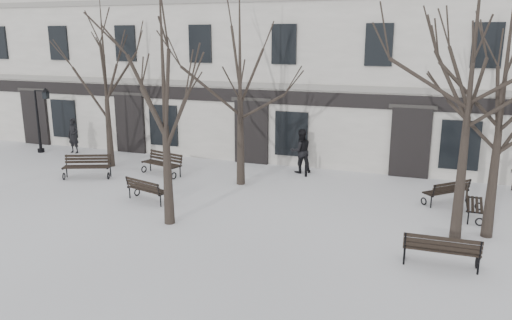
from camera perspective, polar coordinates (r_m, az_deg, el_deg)
The scene contains 17 objects.
ground at distance 15.00m, azimuth 1.48°, elevation -8.50°, with size 100.00×100.00×0.00m, color white.
building at distance 26.49m, azimuth 10.72°, elevation 13.25°, with size 40.40×10.20×11.40m.
tree_1 at distance 15.08m, azimuth -10.56°, elevation 9.54°, with size 5.18×5.18×7.41m.
tree_2 at distance 14.84m, azimuth 23.64°, elevation 11.25°, with size 5.96×5.96×8.51m.
tree_3 at distance 15.34m, azimuth 26.61°, elevation 8.73°, with size 5.29×5.29×7.55m.
tree_4 at distance 22.91m, azimuth -16.95°, elevation 10.36°, with size 5.08×5.08×7.25m.
tree_5 at distance 19.11m, azimuth -1.86°, elevation 11.88°, with size 5.64×5.64×8.06m.
bench_0 at distance 21.81m, azimuth -18.73°, elevation -0.62°, with size 2.00×1.35×0.96m.
bench_1 at distance 18.13m, azimuth -12.38°, elevation -3.26°, with size 1.79×1.06×0.86m.
bench_2 at distance 13.63m, azimuth 20.41°, elevation -9.49°, with size 1.88×0.72×0.94m.
bench_3 at distance 21.52m, azimuth -10.63°, elevation -0.31°, with size 1.99×1.16×0.95m.
bench_4 at distance 18.72m, azimuth 21.02°, elevation -3.31°, with size 1.64×1.64×0.87m.
bench_5 at distance 17.71m, azimuth 23.51°, elevation -4.56°, with size 0.69×1.71×0.85m.
lamp_post at distance 27.15m, azimuth -23.36°, elevation 4.68°, with size 1.02×0.38×3.27m.
bollard_a at distance 20.93m, azimuth 5.75°, elevation -0.49°, with size 0.13×0.13×1.00m.
pedestrian_a at distance 26.85m, azimuth -19.99°, elevation 0.78°, with size 0.64×0.42×1.76m, color black.
pedestrian_b at distance 21.70m, azimuth 5.10°, elevation -1.41°, with size 0.93×0.72×1.91m, color black.
Camera 1 is at (4.36, -13.17, 5.73)m, focal length 35.00 mm.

